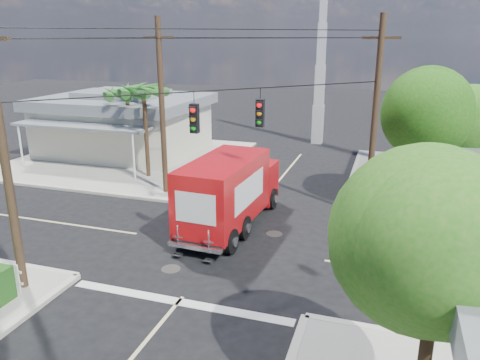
% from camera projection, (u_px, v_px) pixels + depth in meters
% --- Properties ---
extents(ground, '(120.00, 120.00, 0.00)m').
position_uv_depth(ground, '(225.00, 246.00, 18.74)').
color(ground, black).
rests_on(ground, ground).
extents(sidewalk_nw, '(14.12, 14.12, 0.14)m').
position_uv_depth(sidewalk_nw, '(129.00, 159.00, 31.82)').
color(sidewalk_nw, '#A5A095').
rests_on(sidewalk_nw, ground).
extents(road_markings, '(32.00, 32.00, 0.01)m').
position_uv_depth(road_markings, '(211.00, 262.00, 17.40)').
color(road_markings, beige).
rests_on(road_markings, ground).
extents(building_nw, '(10.80, 10.20, 4.30)m').
position_uv_depth(building_nw, '(124.00, 123.00, 32.96)').
color(building_nw, beige).
rests_on(building_nw, sidewalk_nw).
extents(radio_tower, '(0.80, 0.80, 17.00)m').
position_uv_depth(radio_tower, '(320.00, 70.00, 35.09)').
color(radio_tower, silver).
rests_on(radio_tower, ground).
extents(tree_ne_front, '(4.21, 4.14, 6.66)m').
position_uv_depth(tree_ne_front, '(422.00, 112.00, 21.34)').
color(tree_ne_front, '#422D1C').
rests_on(tree_ne_front, sidewalk_ne).
extents(tree_ne_back, '(3.77, 3.66, 5.82)m').
position_uv_depth(tree_ne_back, '(476.00, 119.00, 22.74)').
color(tree_ne_back, '#422D1C').
rests_on(tree_ne_back, sidewalk_ne).
extents(tree_se, '(3.67, 3.54, 5.62)m').
position_uv_depth(tree_se, '(440.00, 257.00, 8.89)').
color(tree_se, '#422D1C').
rests_on(tree_se, sidewalk_se).
extents(palm_nw_front, '(3.01, 3.08, 5.59)m').
position_uv_depth(palm_nw_front, '(144.00, 92.00, 26.28)').
color(palm_nw_front, '#422D1C').
rests_on(palm_nw_front, sidewalk_nw).
extents(palm_nw_back, '(3.01, 3.08, 5.19)m').
position_uv_depth(palm_nw_back, '(127.00, 94.00, 28.35)').
color(palm_nw_back, '#422D1C').
rests_on(palm_nw_back, sidewalk_nw).
extents(utility_poles, '(12.00, 10.68, 9.00)m').
position_uv_depth(utility_poles, '(201.00, 122.00, 19.28)').
color(utility_poles, '#473321').
rests_on(utility_poles, ground).
extents(vending_boxes, '(1.90, 0.50, 1.10)m').
position_uv_depth(vending_boxes, '(397.00, 198.00, 22.24)').
color(vending_boxes, red).
rests_on(vending_boxes, sidewalk_ne).
extents(delivery_truck, '(2.75, 7.52, 3.20)m').
position_uv_depth(delivery_truck, '(230.00, 191.00, 20.27)').
color(delivery_truck, black).
rests_on(delivery_truck, ground).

